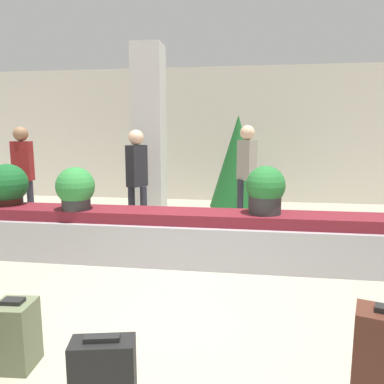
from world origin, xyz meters
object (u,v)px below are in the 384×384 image
(traveler_0, at_px, (23,168))
(traveler_2, at_px, (247,167))
(potted_plant_1, at_px, (265,190))
(traveler_1, at_px, (137,173))
(decorated_tree, at_px, (238,162))
(suitcase_2, at_px, (16,335))
(pillar, at_px, (149,136))
(potted_plant_2, at_px, (8,185))
(potted_plant_0, at_px, (75,189))
(suitcase_4, at_px, (104,381))

(traveler_0, bearing_deg, traveler_2, -174.46)
(potted_plant_1, height_order, traveler_2, traveler_2)
(traveler_1, distance_m, decorated_tree, 2.40)
(suitcase_2, bearing_deg, pillar, 87.89)
(pillar, height_order, traveler_1, pillar)
(pillar, height_order, potted_plant_2, pillar)
(potted_plant_1, bearing_deg, traveler_0, 162.42)
(suitcase_2, bearing_deg, traveler_1, 87.76)
(traveler_0, bearing_deg, potted_plant_0, 136.53)
(potted_plant_0, height_order, traveler_0, traveler_0)
(potted_plant_0, bearing_deg, decorated_tree, 55.91)
(potted_plant_0, bearing_deg, pillar, 78.14)
(potted_plant_2, distance_m, traveler_2, 3.73)
(traveler_0, bearing_deg, pillar, -162.91)
(pillar, distance_m, traveler_2, 1.84)
(traveler_0, distance_m, traveler_2, 3.85)
(potted_plant_1, height_order, traveler_1, traveler_1)
(potted_plant_2, height_order, traveler_1, traveler_1)
(suitcase_4, distance_m, decorated_tree, 5.77)
(potted_plant_0, bearing_deg, potted_plant_2, 170.90)
(potted_plant_0, distance_m, traveler_2, 2.94)
(pillar, distance_m, traveler_0, 2.24)
(potted_plant_1, relative_size, traveler_2, 0.33)
(potted_plant_1, relative_size, decorated_tree, 0.30)
(suitcase_2, height_order, traveler_1, traveler_1)
(potted_plant_2, height_order, traveler_2, traveler_2)
(suitcase_4, bearing_deg, traveler_1, 91.42)
(pillar, height_order, decorated_tree, pillar)
(suitcase_4, xyz_separation_m, traveler_1, (-0.93, 3.84, 0.77))
(pillar, xyz_separation_m, suitcase_4, (0.97, -4.81, -1.34))
(pillar, xyz_separation_m, potted_plant_2, (-1.52, -1.95, -0.65))
(pillar, relative_size, traveler_0, 1.81)
(pillar, distance_m, suitcase_4, 5.08)
(suitcase_2, xyz_separation_m, suitcase_4, (0.82, -0.40, 0.01))
(suitcase_2, relative_size, potted_plant_1, 0.86)
(traveler_2, distance_m, decorated_tree, 1.07)
(pillar, xyz_separation_m, potted_plant_0, (-0.45, -2.12, -0.66))
(potted_plant_1, distance_m, traveler_2, 1.86)
(traveler_2, bearing_deg, decorated_tree, -32.07)
(suitcase_4, relative_size, potted_plant_1, 0.90)
(potted_plant_0, distance_m, traveler_0, 2.12)
(suitcase_4, height_order, traveler_0, traveler_0)
(suitcase_2, xyz_separation_m, traveler_0, (-2.20, 3.66, 0.82))
(suitcase_4, distance_m, traveler_0, 5.12)
(suitcase_2, bearing_deg, suitcase_4, -30.30)
(suitcase_4, distance_m, traveler_1, 4.02)
(suitcase_4, bearing_deg, potted_plant_0, 105.59)
(traveler_1, bearing_deg, suitcase_4, -140.56)
(decorated_tree, bearing_deg, traveler_2, -80.26)
(potted_plant_2, distance_m, decorated_tree, 4.19)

